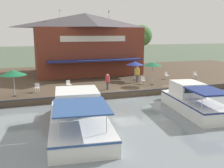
# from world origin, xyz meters

# --- Properties ---
(ground_plane) EXTENTS (220.00, 220.00, 0.00)m
(ground_plane) POSITION_xyz_m (0.00, 0.00, 0.00)
(ground_plane) COLOR #4C5B47
(quay_deck) EXTENTS (22.00, 56.00, 0.60)m
(quay_deck) POSITION_xyz_m (-11.00, 0.00, 0.30)
(quay_deck) COLOR #4C3D2D
(quay_deck) RESTS_ON ground
(quay_edge_fender) EXTENTS (0.20, 50.40, 0.10)m
(quay_edge_fender) POSITION_xyz_m (-0.10, 0.00, 0.65)
(quay_edge_fender) COLOR #2D2D33
(quay_edge_fender) RESTS_ON quay_deck
(waterfront_restaurant) EXTENTS (11.63, 14.49, 8.73)m
(waterfront_restaurant) POSITION_xyz_m (-13.74, -1.05, 4.83)
(waterfront_restaurant) COLOR brown
(waterfront_restaurant) RESTS_ON quay_deck
(patio_umbrella_mid_patio_left) EXTENTS (2.02, 2.02, 2.52)m
(patio_umbrella_mid_patio_left) POSITION_xyz_m (-2.49, 3.80, 2.89)
(patio_umbrella_mid_patio_left) COLOR #B7B7B7
(patio_umbrella_mid_patio_left) RESTS_ON quay_deck
(patio_umbrella_far_corner) EXTENTS (2.06, 2.06, 2.31)m
(patio_umbrella_far_corner) POSITION_xyz_m (-5.66, 3.08, 2.65)
(patio_umbrella_far_corner) COLOR #B7B7B7
(patio_umbrella_far_corner) RESTS_ON quay_deck
(patio_umbrella_back_row) EXTENTS (2.26, 2.26, 2.41)m
(patio_umbrella_back_row) POSITION_xyz_m (-1.85, -10.25, 2.73)
(patio_umbrella_back_row) COLOR #B7B7B7
(patio_umbrella_back_row) RESTS_ON quay_deck
(cafe_chair_facing_river) EXTENTS (0.56, 0.56, 0.85)m
(cafe_chair_facing_river) POSITION_xyz_m (-3.40, -5.17, 1.08)
(cafe_chair_facing_river) COLOR white
(cafe_chair_facing_river) RESTS_ON quay_deck
(cafe_chair_back_row_seat) EXTENTS (0.58, 0.58, 0.85)m
(cafe_chair_back_row_seat) POSITION_xyz_m (-2.87, -8.32, 1.08)
(cafe_chair_back_row_seat) COLOR white
(cafe_chair_back_row_seat) RESTS_ON quay_deck
(cafe_chair_under_first_umbrella) EXTENTS (0.52, 0.52, 0.85)m
(cafe_chair_under_first_umbrella) POSITION_xyz_m (-5.22, 7.20, 1.08)
(cafe_chair_under_first_umbrella) COLOR white
(cafe_chair_under_first_umbrella) RESTS_ON quay_deck
(cafe_chair_beside_entrance) EXTENTS (0.56, 0.56, 0.85)m
(cafe_chair_beside_entrance) POSITION_xyz_m (-3.18, 3.02, 1.08)
(cafe_chair_beside_entrance) COLOR white
(cafe_chair_beside_entrance) RESTS_ON quay_deck
(cafe_chair_far_corner_seat) EXTENTS (0.55, 0.55, 0.85)m
(cafe_chair_far_corner_seat) POSITION_xyz_m (-4.52, 10.86, 1.08)
(cafe_chair_far_corner_seat) COLOR white
(cafe_chair_far_corner_seat) RESTS_ON quay_deck
(person_mid_patio) EXTENTS (0.51, 0.51, 1.81)m
(person_mid_patio) POSITION_xyz_m (-4.33, 2.84, 1.75)
(person_mid_patio) COLOR #4C4C56
(person_mid_patio) RESTS_ON quay_deck
(person_at_quay_edge) EXTENTS (0.45, 0.45, 1.59)m
(person_at_quay_edge) POSITION_xyz_m (-1.81, -1.54, 1.59)
(person_at_quay_edge) COLOR #4C4C56
(person_at_quay_edge) RESTS_ON quay_deck
(motorboat_distant_upstream) EXTENTS (8.33, 3.46, 2.16)m
(motorboat_distant_upstream) POSITION_xyz_m (4.97, 3.24, 0.85)
(motorboat_distant_upstream) COLOR white
(motorboat_distant_upstream) RESTS_ON river_water
(motorboat_second_along) EXTENTS (9.86, 4.52, 2.35)m
(motorboat_second_along) POSITION_xyz_m (5.82, -6.01, 0.87)
(motorboat_second_along) COLOR white
(motorboat_second_along) RESTS_ON river_water
(tree_behind_restaurant) EXTENTS (3.74, 3.57, 6.97)m
(tree_behind_restaurant) POSITION_xyz_m (-17.69, 9.50, 5.66)
(tree_behind_restaurant) COLOR brown
(tree_behind_restaurant) RESTS_ON quay_deck
(tree_upstream_bank) EXTENTS (5.40, 5.14, 7.87)m
(tree_upstream_bank) POSITION_xyz_m (-16.38, -0.04, 5.76)
(tree_upstream_bank) COLOR brown
(tree_upstream_bank) RESTS_ON quay_deck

